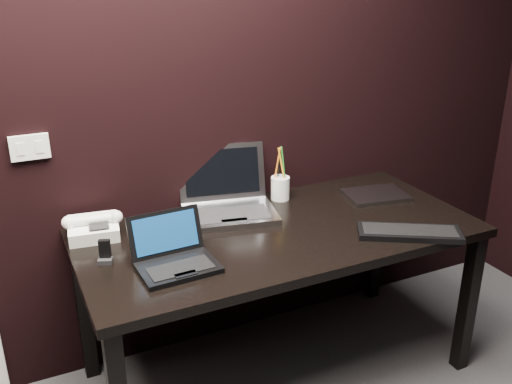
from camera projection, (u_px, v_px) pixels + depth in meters
name	position (u px, v px, depth m)	size (l,w,h in m)	color
wall_back	(176.00, 88.00, 2.45)	(4.00, 4.00, 0.00)	black
wall_switch	(30.00, 147.00, 2.25)	(0.15, 0.02, 0.10)	silver
desk	(279.00, 245.00, 2.47)	(1.70, 0.80, 0.74)	black
netbook	(175.00, 257.00, 2.13)	(0.30, 0.27, 0.18)	black
silver_laptop	(228.00, 202.00, 2.58)	(0.47, 0.44, 0.28)	#9B9A9F
ext_keyboard	(409.00, 232.00, 2.38)	(0.44, 0.34, 0.03)	black
closed_laptop	(376.00, 195.00, 2.77)	(0.32, 0.25, 0.02)	gray
desk_phone	(93.00, 227.00, 2.35)	(0.25, 0.21, 0.12)	white
mobile_phone	(105.00, 254.00, 2.16)	(0.06, 0.06, 0.09)	black
pen_cup	(280.00, 187.00, 2.73)	(0.12, 0.12, 0.26)	silver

